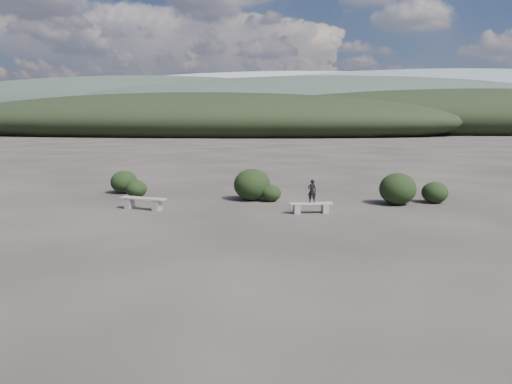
# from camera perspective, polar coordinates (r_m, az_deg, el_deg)

# --- Properties ---
(ground) EXTENTS (1200.00, 1200.00, 0.00)m
(ground) POSITION_cam_1_polar(r_m,az_deg,el_deg) (12.98, -2.19, -7.07)
(ground) COLOR #292420
(ground) RESTS_ON ground
(bench_left) EXTENTS (1.90, 0.83, 0.47)m
(bench_left) POSITION_cam_1_polar(r_m,az_deg,el_deg) (19.54, -12.80, -1.15)
(bench_left) COLOR slate
(bench_left) RESTS_ON ground
(bench_right) EXTENTS (1.62, 0.73, 0.40)m
(bench_right) POSITION_cam_1_polar(r_m,az_deg,el_deg) (18.40, 6.31, -1.72)
(bench_right) COLOR slate
(bench_right) RESTS_ON ground
(seated_person) EXTENTS (0.34, 0.25, 0.86)m
(seated_person) POSITION_cam_1_polar(r_m,az_deg,el_deg) (18.31, 6.41, 0.10)
(seated_person) COLOR black
(seated_person) RESTS_ON bench_right
(shrub_a) EXTENTS (0.94, 0.94, 0.77)m
(shrub_a) POSITION_cam_1_polar(r_m,az_deg,el_deg) (22.62, -13.53, 0.36)
(shrub_a) COLOR black
(shrub_a) RESTS_ON ground
(shrub_b) EXTENTS (1.57, 1.57, 1.34)m
(shrub_b) POSITION_cam_1_polar(r_m,az_deg,el_deg) (21.19, -0.46, 0.86)
(shrub_b) COLOR black
(shrub_b) RESTS_ON ground
(shrub_c) EXTENTS (0.87, 0.87, 0.70)m
(shrub_c) POSITION_cam_1_polar(r_m,az_deg,el_deg) (20.94, 1.70, -0.13)
(shrub_c) COLOR black
(shrub_c) RESTS_ON ground
(shrub_d) EXTENTS (1.47, 1.47, 1.29)m
(shrub_d) POSITION_cam_1_polar(r_m,az_deg,el_deg) (20.89, 15.89, 0.35)
(shrub_d) COLOR black
(shrub_d) RESTS_ON ground
(shrub_e) EXTENTS (1.06, 1.06, 0.88)m
(shrub_e) POSITION_cam_1_polar(r_m,az_deg,el_deg) (21.79, 19.76, -0.05)
(shrub_e) COLOR black
(shrub_e) RESTS_ON ground
(shrub_f) EXTENTS (1.24, 1.24, 1.05)m
(shrub_f) POSITION_cam_1_polar(r_m,az_deg,el_deg) (24.02, -14.84, 1.11)
(shrub_f) COLOR black
(shrub_f) RESTS_ON ground
(mountain_ridges) EXTENTS (500.00, 400.00, 56.00)m
(mountain_ridges) POSITION_cam_1_polar(r_m,az_deg,el_deg) (351.60, 5.75, 9.60)
(mountain_ridges) COLOR black
(mountain_ridges) RESTS_ON ground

